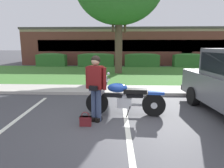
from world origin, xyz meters
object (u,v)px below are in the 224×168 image
motorcycle (128,98)px  hedge_left (52,60)px  rider_person (96,84)px  hedge_center_left (96,60)px  brick_building (135,46)px  hedge_center_right (142,60)px  handbag (85,120)px  hedge_right (188,60)px

motorcycle → hedge_left: 14.29m
motorcycle → rider_person: 1.09m
hedge_center_left → brick_building: size_ratio=0.14×
motorcycle → hedge_left: (-6.60, 12.68, 0.16)m
motorcycle → hedge_center_left: (-2.48, 12.68, 0.16)m
hedge_center_right → rider_person: bearing=-100.7°
handbag → hedge_left: size_ratio=0.14×
hedge_right → brick_building: brick_building is taller
rider_person → hedge_center_right: (2.48, 13.17, -0.34)m
hedge_right → hedge_center_right: bearing=-180.0°
hedge_left → rider_person: bearing=-66.4°
rider_person → hedge_center_left: (-1.64, 13.17, -0.34)m
hedge_center_left → hedge_right: size_ratio=1.23×
hedge_center_left → hedge_right: (8.24, 0.00, -0.00)m
handbag → hedge_right: 15.16m
motorcycle → hedge_center_right: 12.78m
rider_person → hedge_center_left: 13.27m
handbag → hedge_center_right: 13.81m
hedge_center_left → brick_building: (3.90, 6.78, 1.18)m
handbag → hedge_center_left: hedge_center_left is taller
handbag → hedge_center_right: size_ratio=0.12×
hedge_center_right → brick_building: 6.89m
hedge_right → hedge_left: bearing=180.0°
rider_person → hedge_left: size_ratio=0.65×
hedge_center_right → hedge_right: size_ratio=1.17×
motorcycle → rider_person: bearing=-149.5°
motorcycle → hedge_center_left: motorcycle is taller
rider_person → hedge_center_right: size_ratio=0.56×
handbag → motorcycle: bearing=38.8°
brick_building → rider_person: bearing=-96.4°
hedge_center_right → brick_building: brick_building is taller
hedge_left → hedge_right: same height
rider_person → hedge_right: bearing=63.4°
rider_person → handbag: (-0.22, -0.36, -0.85)m
brick_building → handbag: bearing=-97.0°
handbag → hedge_center_right: bearing=78.7°
rider_person → brick_building: (2.25, 19.95, 0.84)m
rider_person → hedge_right: rider_person is taller
handbag → hedge_left: 14.63m
hedge_left → brick_building: size_ratio=0.11×
hedge_left → handbag: bearing=-67.7°
hedge_center_right → motorcycle: bearing=-97.4°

